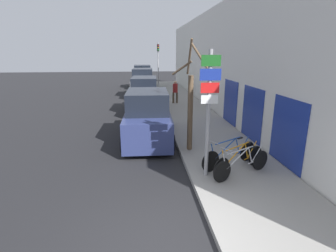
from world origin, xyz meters
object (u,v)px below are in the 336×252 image
at_px(signpost, 209,109).
at_px(parked_car_3, 142,78).
at_px(bicycle_1, 239,160).
at_px(parked_car_1, 145,96).
at_px(bicycle_0, 242,164).
at_px(parked_car_2, 143,84).
at_px(traffic_light, 158,60).
at_px(parked_car_0, 148,118).
at_px(bicycle_2, 230,154).
at_px(street_tree, 191,104).
at_px(pedestrian_near, 175,90).

xyz_separation_m(signpost, parked_car_3, (-1.63, 22.02, -1.08)).
bearing_deg(bicycle_1, parked_car_1, -15.27).
distance_m(bicycle_0, parked_car_2, 16.43).
bearing_deg(parked_car_3, traffic_light, -67.06).
relative_size(bicycle_1, parked_car_3, 0.43).
distance_m(signpost, parked_car_1, 10.00).
distance_m(parked_car_0, parked_car_2, 12.06).
bearing_deg(bicycle_2, parked_car_0, 10.34).
height_order(bicycle_2, street_tree, street_tree).
distance_m(bicycle_2, parked_car_3, 21.59).
relative_size(signpost, parked_car_3, 0.81).
relative_size(bicycle_2, parked_car_3, 0.46).
xyz_separation_m(parked_car_0, parked_car_3, (-0.02, 18.03, 0.11)).
bearing_deg(parked_car_1, pedestrian_near, 45.44).
bearing_deg(pedestrian_near, parked_car_1, 30.88).
xyz_separation_m(bicycle_0, street_tree, (-1.14, 2.41, 1.37)).
height_order(parked_car_2, traffic_light, traffic_light).
relative_size(bicycle_0, pedestrian_near, 1.25).
xyz_separation_m(bicycle_1, street_tree, (-1.15, 2.13, 1.36)).
height_order(bicycle_0, parked_car_3, parked_car_3).
distance_m(parked_car_1, parked_car_2, 6.26).
bearing_deg(traffic_light, pedestrian_near, -83.57).
height_order(bicycle_2, parked_car_3, parked_car_3).
distance_m(bicycle_1, traffic_light, 18.66).
xyz_separation_m(bicycle_0, parked_car_3, (-2.70, 22.16, 0.59)).
height_order(bicycle_1, parked_car_0, parked_car_0).
xyz_separation_m(bicycle_1, pedestrian_near, (-0.43, 11.73, 0.55)).
distance_m(bicycle_0, parked_car_1, 10.31).
distance_m(signpost, parked_car_0, 4.47).
relative_size(parked_car_1, parked_car_2, 1.03).
distance_m(bicycle_0, bicycle_1, 0.27).
distance_m(signpost, bicycle_0, 1.98).
xyz_separation_m(parked_car_0, parked_car_1, (-0.01, 5.80, 0.02)).
bearing_deg(traffic_light, parked_car_0, -95.89).
bearing_deg(bicycle_1, parked_car_0, 3.98).
height_order(bicycle_0, street_tree, street_tree).
bearing_deg(parked_car_2, bicycle_0, -77.24).
xyz_separation_m(parked_car_1, street_tree, (1.55, -7.54, 0.89)).
height_order(signpost, bicycle_0, signpost).
height_order(bicycle_2, parked_car_2, parked_car_2).
relative_size(parked_car_0, parked_car_1, 1.00).
bearing_deg(traffic_light, bicycle_1, -86.32).
height_order(bicycle_1, street_tree, street_tree).
xyz_separation_m(signpost, traffic_light, (-0.11, 18.59, 0.84)).
bearing_deg(parked_car_2, bicycle_1, -77.03).
distance_m(signpost, parked_car_3, 22.11).
relative_size(parked_car_1, parked_car_3, 1.06).
relative_size(bicycle_1, parked_car_2, 0.42).
bearing_deg(parked_car_0, pedestrian_near, 76.00).
xyz_separation_m(parked_car_0, street_tree, (1.54, -1.73, 0.90)).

